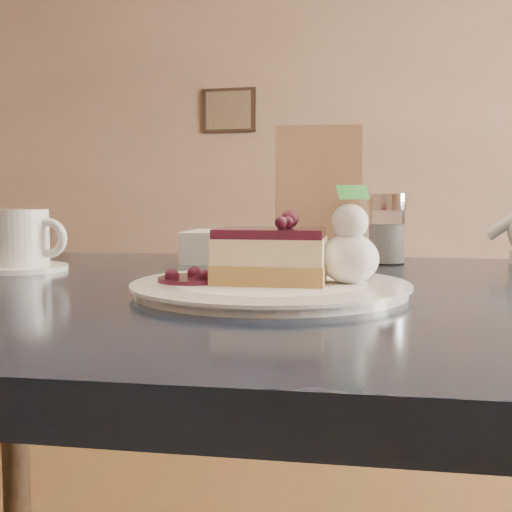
% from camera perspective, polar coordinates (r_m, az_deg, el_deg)
% --- Properties ---
extents(main_table, '(1.35, 0.95, 0.80)m').
position_cam_1_polar(main_table, '(0.82, 1.81, -8.57)').
color(main_table, black).
rests_on(main_table, ground).
extents(dessert_plate, '(0.32, 0.32, 0.01)m').
position_cam_1_polar(dessert_plate, '(0.75, 1.29, -2.87)').
color(dessert_plate, white).
rests_on(dessert_plate, main_table).
extents(cheesecake_slice, '(0.13, 0.10, 0.06)m').
position_cam_1_polar(cheesecake_slice, '(0.75, 1.30, -0.01)').
color(cheesecake_slice, '#B68248').
rests_on(cheesecake_slice, dessert_plate).
extents(whipped_cream, '(0.07, 0.07, 0.06)m').
position_cam_1_polar(whipped_cream, '(0.75, 8.30, -0.21)').
color(whipped_cream, white).
rests_on(whipped_cream, dessert_plate).
extents(berry_sauce, '(0.09, 0.09, 0.01)m').
position_cam_1_polar(berry_sauce, '(0.76, -5.54, -2.09)').
color(berry_sauce, '#3A0F25').
rests_on(berry_sauce, dessert_plate).
extents(coffee_set, '(0.15, 0.14, 0.09)m').
position_cam_1_polar(coffee_set, '(1.04, -20.09, 1.07)').
color(coffee_set, white).
rests_on(coffee_set, main_table).
extents(menu_card, '(0.15, 0.04, 0.23)m').
position_cam_1_polar(menu_card, '(1.13, 5.61, 5.52)').
color(menu_card, beige).
rests_on(menu_card, main_table).
extents(sugar_shaker, '(0.06, 0.06, 0.12)m').
position_cam_1_polar(sugar_shaker, '(1.09, 11.55, 2.44)').
color(sugar_shaker, white).
rests_on(sugar_shaker, main_table).
extents(napkin_stack, '(0.14, 0.14, 0.05)m').
position_cam_1_polar(napkin_stack, '(1.11, -2.86, 0.87)').
color(napkin_stack, white).
rests_on(napkin_stack, main_table).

